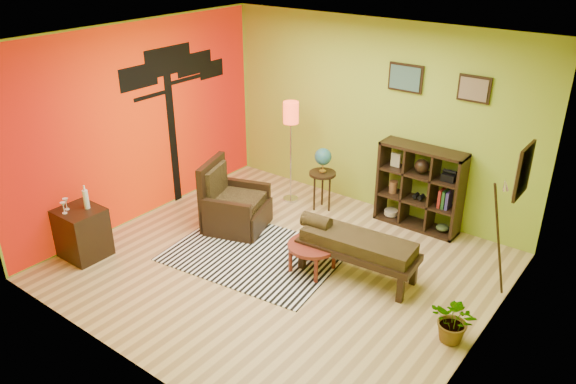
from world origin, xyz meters
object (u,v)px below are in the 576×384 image
Objects in this scene: armchair at (233,208)px; floor_lamp at (291,122)px; bench at (355,244)px; globe_table at (323,164)px; potted_plant at (454,325)px; side_cabinet at (82,232)px; coffee_table at (312,248)px; cube_shelf at (420,188)px.

floor_lamp is (0.13, 1.20, 0.99)m from armchair.
armchair reaches higher than bench.
globe_table is 1.88× the size of potted_plant.
floor_lamp reaches higher than side_cabinet.
potted_plant is at bearing -26.25° from floor_lamp.
coffee_table is 1.19× the size of potted_plant.
globe_table is at bearing 3.67° from floor_lamp.
floor_lamp is at bearing 134.49° from coffee_table.
coffee_table is 0.63× the size of globe_table.
coffee_table is at bearing 173.99° from potted_plant.
armchair reaches higher than potted_plant.
coffee_table is at bearing -45.51° from floor_lamp.
floor_lamp is at bearing -168.30° from cube_shelf.
floor_lamp is 3.89m from potted_plant.
cube_shelf is at bearing 37.52° from armchair.
side_cabinet is at bearing -149.87° from coffee_table.
cube_shelf reaches higher than armchair.
floor_lamp reaches higher than armchair.
potted_plant is (3.35, -1.65, -1.08)m from floor_lamp.
side_cabinet is 1.00× the size of globe_table.
globe_table is at bearing 120.05° from coffee_table.
bench is at bearing -32.97° from floor_lamp.
coffee_table is at bearing -154.12° from bench.
armchair is 3.51m from potted_plant.
side_cabinet is 4.68m from potted_plant.
cube_shelf is at bearing 14.83° from globe_table.
side_cabinet reaches higher than bench.
side_cabinet and globe_table have the same top height.
floor_lamp is 2.40m from bench.
cube_shelf is at bearing 73.80° from coffee_table.
cube_shelf is (3.11, 3.35, 0.26)m from side_cabinet.
armchair is at bearing 170.84° from coffee_table.
armchair is 1.48m from globe_table.
side_cabinet is 0.64× the size of bench.
coffee_table is 0.63× the size of side_cabinet.
potted_plant is (2.78, -1.69, -0.54)m from globe_table.
side_cabinet reaches higher than potted_plant.
side_cabinet is (-1.02, -1.74, 0.04)m from armchair.
floor_lamp reaches higher than globe_table.
floor_lamp is (1.15, 2.94, 0.95)m from side_cabinet.
bench is at bearing -92.65° from cube_shelf.
side_cabinet reaches higher than coffee_table.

